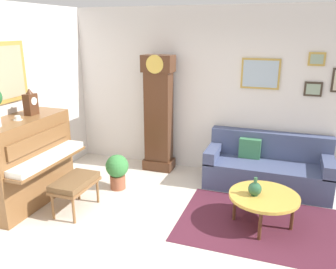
# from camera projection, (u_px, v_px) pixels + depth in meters

# --- Properties ---
(ground_plane) EXTENTS (6.40, 6.00, 0.10)m
(ground_plane) POSITION_uv_depth(u_px,v_px,m) (166.00, 245.00, 4.14)
(ground_plane) COLOR beige
(wall_back) EXTENTS (5.30, 0.13, 2.80)m
(wall_back) POSITION_uv_depth(u_px,v_px,m) (215.00, 92.00, 5.87)
(wall_back) COLOR silver
(wall_back) RESTS_ON ground_plane
(area_rug) EXTENTS (2.10, 1.50, 0.01)m
(area_rug) POSITION_uv_depth(u_px,v_px,m) (261.00, 225.00, 4.47)
(area_rug) COLOR #4C1E2D
(area_rug) RESTS_ON ground_plane
(piano) EXTENTS (0.87, 1.44, 1.26)m
(piano) POSITION_uv_depth(u_px,v_px,m) (25.00, 161.00, 4.90)
(piano) COLOR brown
(piano) RESTS_ON ground_plane
(piano_bench) EXTENTS (0.42, 0.70, 0.48)m
(piano_bench) POSITION_uv_depth(u_px,v_px,m) (75.00, 184.00, 4.72)
(piano_bench) COLOR brown
(piano_bench) RESTS_ON ground_plane
(grandfather_clock) EXTENTS (0.52, 0.34, 2.03)m
(grandfather_clock) POSITION_uv_depth(u_px,v_px,m) (159.00, 117.00, 6.01)
(grandfather_clock) COLOR #4C2B19
(grandfather_clock) RESTS_ON ground_plane
(couch) EXTENTS (1.90, 0.80, 0.84)m
(couch) POSITION_uv_depth(u_px,v_px,m) (267.00, 168.00, 5.50)
(couch) COLOR #424C70
(couch) RESTS_ON ground_plane
(coffee_table) EXTENTS (0.88, 0.88, 0.42)m
(coffee_table) POSITION_uv_depth(u_px,v_px,m) (264.00, 197.00, 4.37)
(coffee_table) COLOR gold
(coffee_table) RESTS_ON ground_plane
(mantel_clock) EXTENTS (0.13, 0.18, 0.38)m
(mantel_clock) POSITION_uv_depth(u_px,v_px,m) (31.00, 103.00, 4.89)
(mantel_clock) COLOR #4C2B19
(mantel_clock) RESTS_ON piano
(teacup) EXTENTS (0.12, 0.12, 0.06)m
(teacup) POSITION_uv_depth(u_px,v_px,m) (18.00, 118.00, 4.63)
(teacup) COLOR white
(teacup) RESTS_ON piano
(green_jug) EXTENTS (0.17, 0.17, 0.24)m
(green_jug) POSITION_uv_depth(u_px,v_px,m) (255.00, 189.00, 4.33)
(green_jug) COLOR #234C33
(green_jug) RESTS_ON coffee_table
(potted_plant) EXTENTS (0.36, 0.36, 0.56)m
(potted_plant) POSITION_uv_depth(u_px,v_px,m) (117.00, 169.00, 5.41)
(potted_plant) COLOR #935138
(potted_plant) RESTS_ON ground_plane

